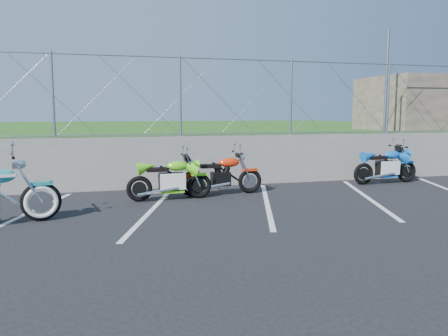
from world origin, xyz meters
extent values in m
plane|color=black|center=(0.00, 0.00, 0.00)|extent=(90.00, 90.00, 0.00)
cube|color=slate|center=(0.00, 3.50, 0.65)|extent=(30.00, 0.22, 1.30)
cube|color=#204D14|center=(0.00, 13.50, 0.65)|extent=(30.00, 20.00, 1.30)
cube|color=brown|center=(10.50, 5.50, 2.20)|extent=(5.00, 3.00, 1.80)
cylinder|color=gray|center=(0.00, 3.50, 3.25)|extent=(28.00, 0.03, 0.03)
cylinder|color=gray|center=(0.00, 3.50, 1.35)|extent=(28.00, 0.03, 0.03)
cylinder|color=gray|center=(7.20, 3.90, 2.80)|extent=(0.08, 0.08, 3.00)
cube|color=silver|center=(-2.40, 1.00, 0.00)|extent=(1.49, 4.31, 0.01)
cube|color=silver|center=(0.00, 1.00, 0.00)|extent=(1.49, 4.31, 0.01)
cube|color=silver|center=(2.40, 1.00, 0.00)|extent=(1.49, 4.31, 0.01)
cube|color=silver|center=(4.80, 1.00, 0.00)|extent=(1.49, 4.31, 0.01)
torus|color=black|center=(-1.97, 0.61, 0.34)|extent=(0.70, 0.26, 0.69)
cube|color=teal|center=(-1.97, 0.61, 0.67)|extent=(0.42, 0.24, 0.06)
cylinder|color=silver|center=(-2.37, 0.53, 1.17)|extent=(0.19, 0.74, 0.03)
torus|color=black|center=(1.01, 2.15, 0.29)|extent=(0.58, 0.12, 0.58)
torus|color=black|center=(2.41, 2.19, 0.29)|extent=(0.58, 0.12, 0.58)
cube|color=black|center=(1.69, 2.17, 0.37)|extent=(0.44, 0.27, 0.32)
ellipsoid|color=red|center=(1.90, 2.17, 0.75)|extent=(0.50, 0.24, 0.22)
cube|color=black|center=(1.45, 2.16, 0.68)|extent=(0.47, 0.24, 0.08)
cube|color=red|center=(2.41, 2.19, 0.56)|extent=(0.36, 0.15, 0.06)
cylinder|color=silver|center=(2.10, 2.18, 0.98)|extent=(0.05, 0.67, 0.03)
torus|color=black|center=(-0.18, 1.86, 0.28)|extent=(0.56, 0.12, 0.56)
torus|color=black|center=(1.13, 1.92, 0.28)|extent=(0.56, 0.12, 0.56)
cube|color=black|center=(0.46, 1.89, 0.37)|extent=(0.44, 0.28, 0.32)
ellipsoid|color=#6AE31C|center=(0.66, 1.90, 0.74)|extent=(0.50, 0.25, 0.22)
cube|color=black|center=(0.22, 1.88, 0.68)|extent=(0.47, 0.24, 0.08)
cube|color=#6AE31C|center=(1.13, 1.92, 0.54)|extent=(0.36, 0.15, 0.06)
cylinder|color=silver|center=(0.82, 1.90, 0.96)|extent=(0.05, 0.67, 0.03)
torus|color=black|center=(5.70, 2.58, 0.29)|extent=(0.58, 0.12, 0.58)
torus|color=black|center=(7.07, 2.62, 0.29)|extent=(0.58, 0.12, 0.58)
cube|color=black|center=(6.37, 2.60, 0.38)|extent=(0.45, 0.28, 0.33)
ellipsoid|color=blue|center=(6.58, 2.61, 0.77)|extent=(0.51, 0.25, 0.22)
cube|color=black|center=(6.12, 2.59, 0.70)|extent=(0.49, 0.25, 0.09)
cube|color=blue|center=(7.07, 2.62, 0.56)|extent=(0.37, 0.16, 0.06)
cylinder|color=silver|center=(6.74, 2.61, 0.99)|extent=(0.05, 0.69, 0.03)
camera|label=1|loc=(-0.82, -7.48, 1.90)|focal=35.00mm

